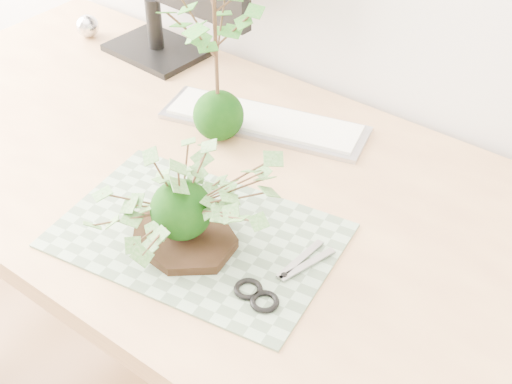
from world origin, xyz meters
TOP-DOWN VIEW (x-y plane):
  - desk at (-0.10, 1.23)m, footprint 1.60×0.70m
  - cutting_mat at (-0.08, 1.10)m, footprint 0.46×0.34m
  - stone_dish at (-0.09, 1.08)m, footprint 0.20×0.20m
  - ivy_kokedama at (-0.09, 1.08)m, footprint 0.31×0.31m
  - keyboard at (-0.19, 1.41)m, footprint 0.40×0.21m
  - foil_ball at (-0.71, 1.45)m, footprint 0.05×0.05m
  - scissors at (0.08, 1.07)m, footprint 0.08×0.17m

SIDE VIEW (x-z plane):
  - desk at x=-0.10m, z-range 0.28..1.02m
  - cutting_mat at x=-0.08m, z-range 0.74..0.74m
  - keyboard at x=-0.19m, z-range 0.74..0.75m
  - scissors at x=0.08m, z-range 0.74..0.75m
  - stone_dish at x=-0.09m, z-range 0.74..0.76m
  - foil_ball at x=-0.71m, z-range 0.74..0.79m
  - ivy_kokedama at x=-0.09m, z-range 0.76..0.94m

